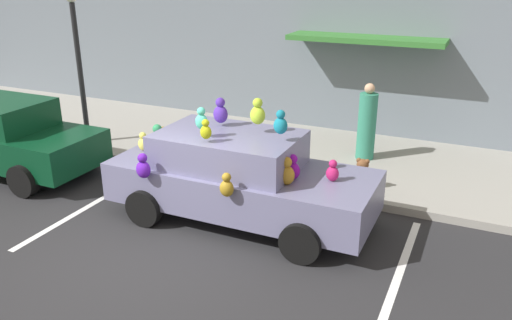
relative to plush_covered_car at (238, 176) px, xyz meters
The scene contains 10 objects.
ground_plane 1.99m from the plush_covered_car, 113.73° to the right, with size 60.00×60.00×0.00m, color #262628.
sidewalk 3.49m from the plush_covered_car, 102.41° to the left, with size 24.00×4.00×0.15m, color gray.
storefront_building 6.02m from the plush_covered_car, 97.46° to the left, with size 24.00×1.25×6.40m.
parking_stripe_front 3.06m from the plush_covered_car, 13.07° to the right, with size 0.12×3.60×0.01m, color silver.
parking_stripe_rear 2.91m from the plush_covered_car, 166.21° to the right, with size 0.12×3.60×0.01m, color silver.
plush_covered_car is the anchor object (origin of this frame).
parked_sedan_behind 5.46m from the plush_covered_car, behind, with size 4.11×1.89×1.54m.
teddy_bear_on_sidewalk 2.53m from the plush_covered_car, 46.98° to the left, with size 0.32×0.27×0.62m.
street_lamp_post 5.49m from the plush_covered_car, 159.70° to the left, with size 0.28×0.28×3.51m.
pedestrian_near_shopfront 3.78m from the plush_covered_car, 68.82° to the left, with size 0.39×0.39×1.67m.
Camera 1 is at (4.39, -5.55, 4.17)m, focal length 36.26 mm.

